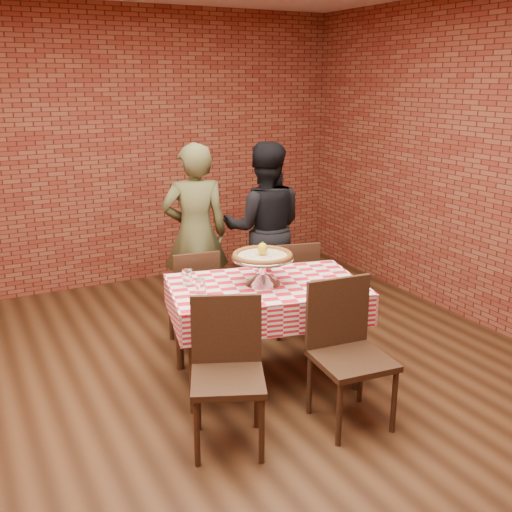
% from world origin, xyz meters
% --- Properties ---
extents(ground, '(6.00, 6.00, 0.00)m').
position_xyz_m(ground, '(0.00, 0.00, 0.00)').
color(ground, black).
rests_on(ground, ground).
extents(back_wall, '(5.50, 0.00, 5.50)m').
position_xyz_m(back_wall, '(0.00, 3.00, 1.45)').
color(back_wall, maroon).
rests_on(back_wall, ground).
extents(table, '(1.50, 1.09, 0.75)m').
position_xyz_m(table, '(0.51, 0.31, 0.38)').
color(table, '#382414').
rests_on(table, ground).
extents(tablecloth, '(1.54, 1.13, 0.23)m').
position_xyz_m(tablecloth, '(0.51, 0.31, 0.64)').
color(tablecloth, red).
rests_on(tablecloth, table).
extents(pizza_stand, '(0.55, 0.55, 0.20)m').
position_xyz_m(pizza_stand, '(0.49, 0.32, 0.86)').
color(pizza_stand, silver).
rests_on(pizza_stand, tablecloth).
extents(pizza, '(0.52, 0.52, 0.03)m').
position_xyz_m(pizza, '(0.49, 0.32, 0.97)').
color(pizza, beige).
rests_on(pizza, pizza_stand).
extents(lemon, '(0.09, 0.09, 0.09)m').
position_xyz_m(lemon, '(0.49, 0.32, 1.02)').
color(lemon, gold).
rests_on(lemon, pizza).
extents(water_glass_left, '(0.09, 0.09, 0.11)m').
position_xyz_m(water_glass_left, '(0.01, 0.32, 0.82)').
color(water_glass_left, white).
rests_on(water_glass_left, tablecloth).
extents(water_glass_right, '(0.09, 0.09, 0.11)m').
position_xyz_m(water_glass_right, '(0.00, 0.54, 0.82)').
color(water_glass_right, white).
rests_on(water_glass_right, tablecloth).
extents(side_plate, '(0.17, 0.17, 0.01)m').
position_xyz_m(side_plate, '(0.95, 0.09, 0.76)').
color(side_plate, white).
rests_on(side_plate, tablecloth).
extents(sweetener_packet_a, '(0.06, 0.05, 0.00)m').
position_xyz_m(sweetener_packet_a, '(1.07, 0.03, 0.76)').
color(sweetener_packet_a, white).
rests_on(sweetener_packet_a, tablecloth).
extents(sweetener_packet_b, '(0.06, 0.04, 0.00)m').
position_xyz_m(sweetener_packet_b, '(1.06, 0.06, 0.76)').
color(sweetener_packet_b, white).
rests_on(sweetener_packet_b, tablecloth).
extents(condiment_caddy, '(0.13, 0.12, 0.15)m').
position_xyz_m(condiment_caddy, '(0.64, 0.56, 0.83)').
color(condiment_caddy, silver).
rests_on(condiment_caddy, tablecloth).
extents(chair_near_left, '(0.57, 0.57, 0.92)m').
position_xyz_m(chair_near_left, '(-0.09, -0.33, 0.46)').
color(chair_near_left, '#382414').
rests_on(chair_near_left, ground).
extents(chair_near_right, '(0.50, 0.50, 0.94)m').
position_xyz_m(chair_near_right, '(0.72, -0.47, 0.47)').
color(chair_near_right, '#382414').
rests_on(chair_near_right, ground).
extents(chair_far_left, '(0.43, 0.43, 0.86)m').
position_xyz_m(chair_far_left, '(0.26, 1.12, 0.43)').
color(chair_far_left, '#382414').
rests_on(chair_far_left, ground).
extents(chair_far_right, '(0.46, 0.46, 0.86)m').
position_xyz_m(chair_far_right, '(1.13, 0.96, 0.43)').
color(chair_far_right, '#382414').
rests_on(chair_far_right, ground).
extents(diner_olive, '(0.68, 0.53, 1.65)m').
position_xyz_m(diner_olive, '(0.51, 1.63, 0.82)').
color(diner_olive, brown).
rests_on(diner_olive, ground).
extents(diner_black, '(0.98, 0.90, 1.62)m').
position_xyz_m(diner_black, '(1.18, 1.55, 0.81)').
color(diner_black, black).
rests_on(diner_black, ground).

